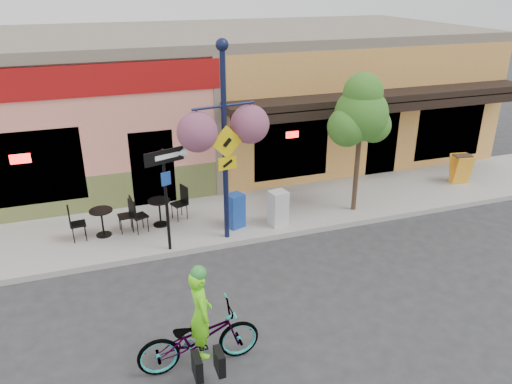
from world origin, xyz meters
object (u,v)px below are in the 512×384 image
at_px(lamp_post, 225,145).
at_px(newspaper_box_blue, 235,211).
at_px(bicycle, 199,338).
at_px(street_tree, 359,144).
at_px(newspaper_box_grey, 278,208).
at_px(one_way_sign, 166,201).
at_px(cyclist_rider, 201,326).
at_px(building, 218,94).

relative_size(lamp_post, newspaper_box_blue, 5.31).
height_order(bicycle, street_tree, street_tree).
distance_m(bicycle, street_tree, 7.16).
xyz_separation_m(bicycle, newspaper_box_grey, (3.09, 4.23, 0.06)).
distance_m(bicycle, newspaper_box_blue, 4.90).
relative_size(newspaper_box_blue, newspaper_box_grey, 0.98).
relative_size(lamp_post, street_tree, 1.25).
height_order(newspaper_box_blue, street_tree, street_tree).
bearing_deg(street_tree, one_way_sign, -174.03).
distance_m(cyclist_rider, newspaper_box_blue, 4.88).
distance_m(bicycle, cyclist_rider, 0.25).
distance_m(building, newspaper_box_grey, 6.68).
xyz_separation_m(bicycle, cyclist_rider, (0.05, 0.00, 0.24)).
bearing_deg(one_way_sign, newspaper_box_blue, -0.18).
bearing_deg(one_way_sign, lamp_post, -12.76).
relative_size(bicycle, newspaper_box_grey, 2.26).
bearing_deg(street_tree, building, 109.20).
bearing_deg(cyclist_rider, building, -16.73).
bearing_deg(newspaper_box_grey, building, 77.67).
xyz_separation_m(bicycle, lamp_post, (1.63, 4.01, 2.01)).
bearing_deg(street_tree, lamp_post, -174.07).
xyz_separation_m(building, one_way_sign, (-3.07, -6.85, -0.84)).
relative_size(one_way_sign, street_tree, 0.65).
bearing_deg(newspaper_box_blue, one_way_sign, 178.67).
bearing_deg(newspaper_box_grey, bicycle, -137.11).
xyz_separation_m(building, cyclist_rider, (-3.19, -10.71, -1.45)).
bearing_deg(building, bicycle, -106.82).
relative_size(lamp_post, newspaper_box_grey, 5.18).
height_order(newspaper_box_blue, newspaper_box_grey, newspaper_box_grey).
bearing_deg(bicycle, cyclist_rider, -90.15).
distance_m(one_way_sign, street_tree, 5.34).
xyz_separation_m(building, street_tree, (2.19, -6.30, -0.17)).
bearing_deg(one_way_sign, street_tree, -12.88).
bearing_deg(lamp_post, bicycle, -121.72).
xyz_separation_m(cyclist_rider, lamp_post, (1.58, 4.01, 1.76)).
height_order(building, lamp_post, lamp_post).
relative_size(building, lamp_post, 3.78).
distance_m(lamp_post, street_tree, 3.85).
xyz_separation_m(cyclist_rider, newspaper_box_grey, (3.04, 4.23, -0.18)).
distance_m(building, bicycle, 11.31).
distance_m(bicycle, newspaper_box_grey, 5.24).
bearing_deg(newspaper_box_blue, building, 58.70).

